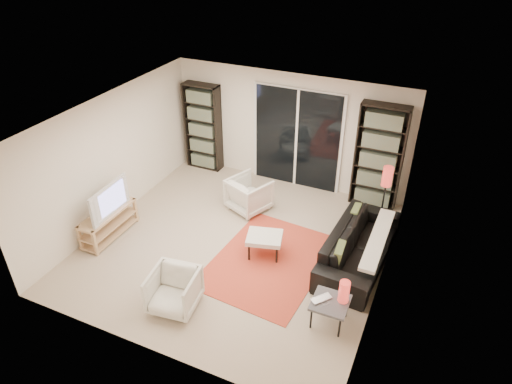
# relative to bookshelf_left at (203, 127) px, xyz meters

# --- Properties ---
(floor) EXTENTS (5.00, 5.00, 0.00)m
(floor) POSITION_rel_bookshelf_left_xyz_m (1.95, -2.33, -0.98)
(floor) COLOR tan
(floor) RESTS_ON ground
(wall_back) EXTENTS (5.00, 0.02, 2.40)m
(wall_back) POSITION_rel_bookshelf_left_xyz_m (1.95, 0.17, 0.22)
(wall_back) COLOR white
(wall_back) RESTS_ON ground
(wall_front) EXTENTS (5.00, 0.02, 2.40)m
(wall_front) POSITION_rel_bookshelf_left_xyz_m (1.95, -4.83, 0.22)
(wall_front) COLOR white
(wall_front) RESTS_ON ground
(wall_left) EXTENTS (0.02, 5.00, 2.40)m
(wall_left) POSITION_rel_bookshelf_left_xyz_m (-0.55, -2.33, 0.22)
(wall_left) COLOR white
(wall_left) RESTS_ON ground
(wall_right) EXTENTS (0.02, 5.00, 2.40)m
(wall_right) POSITION_rel_bookshelf_left_xyz_m (4.45, -2.33, 0.22)
(wall_right) COLOR white
(wall_right) RESTS_ON ground
(ceiling) EXTENTS (5.00, 5.00, 0.02)m
(ceiling) POSITION_rel_bookshelf_left_xyz_m (1.95, -2.33, 1.42)
(ceiling) COLOR white
(ceiling) RESTS_ON wall_back
(sliding_door) EXTENTS (1.92, 0.08, 2.16)m
(sliding_door) POSITION_rel_bookshelf_left_xyz_m (2.15, 0.13, 0.07)
(sliding_door) COLOR white
(sliding_door) RESTS_ON ground
(bookshelf_left) EXTENTS (0.80, 0.30, 1.95)m
(bookshelf_left) POSITION_rel_bookshelf_left_xyz_m (0.00, 0.00, 0.00)
(bookshelf_left) COLOR black
(bookshelf_left) RESTS_ON ground
(bookshelf_right) EXTENTS (0.90, 0.30, 2.10)m
(bookshelf_right) POSITION_rel_bookshelf_left_xyz_m (3.85, -0.00, 0.07)
(bookshelf_right) COLOR black
(bookshelf_right) RESTS_ON ground
(tv_stand) EXTENTS (0.38, 1.19, 0.50)m
(tv_stand) POSITION_rel_bookshelf_left_xyz_m (-0.26, -3.01, -0.71)
(tv_stand) COLOR tan
(tv_stand) RESTS_ON floor
(tv) EXTENTS (0.18, 1.00, 0.57)m
(tv) POSITION_rel_bookshelf_left_xyz_m (-0.24, -3.01, -0.19)
(tv) COLOR black
(tv) RESTS_ON tv_stand
(rug) EXTENTS (1.91, 2.47, 0.01)m
(rug) POSITION_rel_bookshelf_left_xyz_m (2.66, -2.51, -0.97)
(rug) COLOR #C9412A
(rug) RESTS_ON floor
(sofa) EXTENTS (1.01, 2.29, 0.65)m
(sofa) POSITION_rel_bookshelf_left_xyz_m (4.02, -1.88, -0.65)
(sofa) COLOR black
(sofa) RESTS_ON floor
(armchair_back) EXTENTS (0.94, 0.95, 0.67)m
(armchair_back) POSITION_rel_bookshelf_left_xyz_m (1.67, -1.18, -0.64)
(armchair_back) COLOR silver
(armchair_back) RESTS_ON floor
(armchair_front) EXTENTS (0.76, 0.78, 0.63)m
(armchair_front) POSITION_rel_bookshelf_left_xyz_m (1.77, -4.02, -0.66)
(armchair_front) COLOR silver
(armchair_front) RESTS_ON floor
(ottoman) EXTENTS (0.69, 0.62, 0.40)m
(ottoman) POSITION_rel_bookshelf_left_xyz_m (2.51, -2.36, -0.63)
(ottoman) COLOR silver
(ottoman) RESTS_ON floor
(side_table) EXTENTS (0.52, 0.52, 0.40)m
(side_table) POSITION_rel_bookshelf_left_xyz_m (3.95, -3.38, -0.62)
(side_table) COLOR #4C4B51
(side_table) RESTS_ON floor
(laptop) EXTENTS (0.34, 0.36, 0.02)m
(laptop) POSITION_rel_bookshelf_left_xyz_m (3.85, -3.41, -0.56)
(laptop) COLOR silver
(laptop) RESTS_ON side_table
(table_lamp) EXTENTS (0.15, 0.15, 0.34)m
(table_lamp) POSITION_rel_bookshelf_left_xyz_m (4.10, -3.28, -0.41)
(table_lamp) COLOR red
(table_lamp) RESTS_ON side_table
(floor_lamp) EXTENTS (0.20, 0.20, 1.32)m
(floor_lamp) POSITION_rel_bookshelf_left_xyz_m (4.16, -0.84, 0.02)
(floor_lamp) COLOR black
(floor_lamp) RESTS_ON floor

